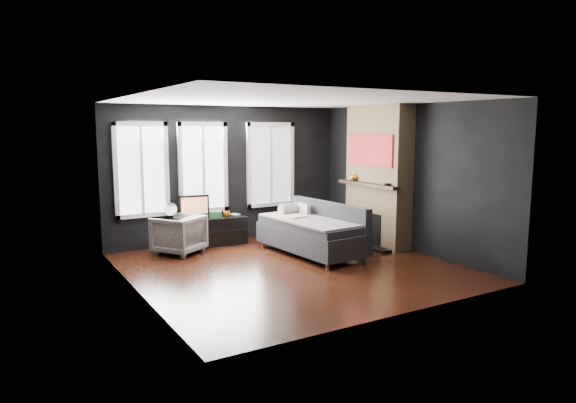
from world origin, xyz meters
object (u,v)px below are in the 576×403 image
armchair (179,232)px  mug (227,213)px  monitor (194,205)px  book (231,210)px  media_console (205,232)px  sofa (311,229)px  mantel_vase (353,177)px

armchair → mug: armchair is taller
monitor → mug: (0.64, -0.07, -0.19)m
monitor → book: (0.78, 0.03, -0.15)m
media_console → mug: (0.42, -0.08, 0.34)m
sofa → mantel_vase: 1.61m
monitor → book: size_ratio=2.69×
sofa → media_console: 2.15m
armchair → mantel_vase: bearing=132.1°
armchair → media_console: 0.78m
armchair → mug: size_ratio=5.75×
mantel_vase → armchair: bearing=166.3°
armchair → media_console: (0.66, 0.38, -0.12)m
sofa → monitor: size_ratio=3.69×
sofa → book: sofa is taller
armchair → monitor: (0.44, 0.37, 0.41)m
mantel_vase → monitor: bearing=157.7°
monitor → mug: 0.67m
armchair → media_console: bearing=175.5°
book → mug: bearing=-144.9°
monitor → book: 0.79m
mug → book: 0.18m
media_console → monitor: monitor is taller
book → sofa: bearing=-63.8°
mug → book: (0.14, 0.10, 0.04)m
mug → mantel_vase: size_ratio=0.80×
book → mantel_vase: (2.11, -1.21, 0.66)m
monitor → media_console: bearing=9.2°
sofa → armchair: size_ratio=2.78×
media_console → monitor: bearing=-172.6°
media_console → armchair: bearing=-144.8°
mug → book: book is taller
mug → book: size_ratio=0.62×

